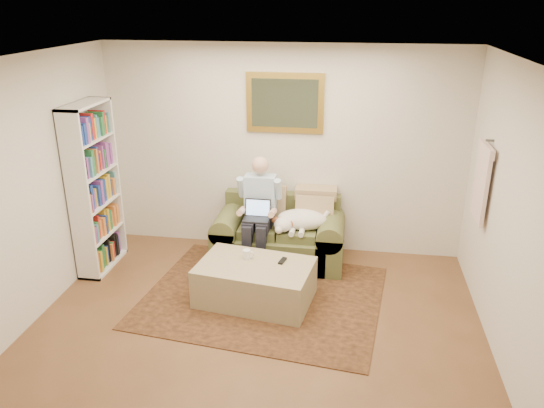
% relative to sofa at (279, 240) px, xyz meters
% --- Properties ---
extents(room_shell, '(4.51, 5.00, 2.61)m').
position_rel_sofa_xyz_m(room_shell, '(-0.02, -1.71, 1.03)').
color(room_shell, brown).
rests_on(room_shell, ground).
extents(rug, '(2.75, 2.31, 0.01)m').
position_rel_sofa_xyz_m(rug, '(-0.05, -0.90, -0.27)').
color(rug, black).
rests_on(rug, room_shell).
extents(sofa, '(1.58, 0.80, 0.95)m').
position_rel_sofa_xyz_m(sofa, '(0.00, 0.00, 0.00)').
color(sofa, brown).
rests_on(sofa, room_shell).
extents(seated_man, '(0.52, 0.74, 1.33)m').
position_rel_sofa_xyz_m(seated_man, '(-0.24, -0.15, 0.39)').
color(seated_man, '#8CB3D8').
rests_on(seated_man, sofa).
extents(laptop, '(0.31, 0.24, 0.22)m').
position_rel_sofa_xyz_m(laptop, '(-0.24, -0.21, 0.42)').
color(laptop, black).
rests_on(laptop, seated_man).
extents(sleeping_dog, '(0.65, 0.41, 0.24)m').
position_rel_sofa_xyz_m(sleeping_dog, '(0.28, -0.08, 0.33)').
color(sleeping_dog, white).
rests_on(sleeping_dog, sofa).
extents(ottoman, '(1.29, 0.93, 0.43)m').
position_rel_sofa_xyz_m(ottoman, '(-0.12, -0.98, -0.06)').
color(ottoman, tan).
rests_on(ottoman, room_shell).
extents(coffee_mug, '(0.08, 0.08, 0.10)m').
position_rel_sofa_xyz_m(coffee_mug, '(-0.24, -0.85, 0.21)').
color(coffee_mug, white).
rests_on(coffee_mug, ottoman).
extents(tv_remote, '(0.08, 0.16, 0.02)m').
position_rel_sofa_xyz_m(tv_remote, '(0.16, -0.87, 0.17)').
color(tv_remote, black).
rests_on(tv_remote, ottoman).
extents(bookshelf, '(0.28, 0.80, 2.00)m').
position_rel_sofa_xyz_m(bookshelf, '(-2.12, -0.46, 0.73)').
color(bookshelf, white).
rests_on(bookshelf, room_shell).
extents(wall_mirror, '(0.94, 0.04, 0.72)m').
position_rel_sofa_xyz_m(wall_mirror, '(0.00, 0.41, 1.63)').
color(wall_mirror, gold).
rests_on(wall_mirror, room_shell).
extents(hanging_shirt, '(0.06, 0.52, 0.90)m').
position_rel_sofa_xyz_m(hanging_shirt, '(2.17, -0.46, 1.08)').
color(hanging_shirt, '#F3D3C8').
rests_on(hanging_shirt, room_shell).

